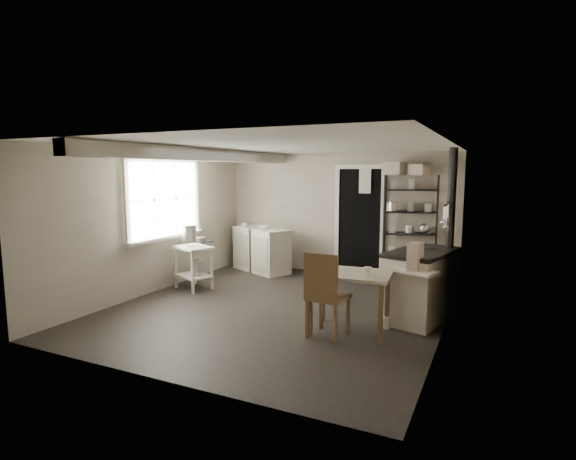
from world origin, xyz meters
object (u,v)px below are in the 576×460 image
at_px(chair, 328,297).
at_px(flour_sack, 392,269).
at_px(stove, 421,287).
at_px(prep_table, 193,265).
at_px(work_table, 350,301).
at_px(shelf_rack, 409,229).
at_px(stockpot, 189,233).
at_px(base_cabinets, 261,248).

bearing_deg(chair, flour_sack, 93.09).
bearing_deg(flour_sack, stove, -66.87).
xyz_separation_m(prep_table, work_table, (2.97, -0.82, -0.02)).
relative_size(shelf_rack, work_table, 1.95).
distance_m(prep_table, stockpot, 0.55).
distance_m(shelf_rack, work_table, 2.84).
bearing_deg(stockpot, flour_sack, 31.06).
bearing_deg(shelf_rack, work_table, -110.81).
xyz_separation_m(prep_table, stove, (3.69, 0.04, 0.04)).
height_order(work_table, chair, chair).
relative_size(prep_table, chair, 0.70).
height_order(stockpot, shelf_rack, shelf_rack).
height_order(shelf_rack, work_table, shelf_rack).
height_order(stove, chair, chair).
bearing_deg(stove, base_cabinets, 167.93).
height_order(stove, work_table, stove).
distance_m(stockpot, stove, 3.81).
bearing_deg(prep_table, shelf_rack, 31.67).
bearing_deg(chair, prep_table, 164.08).
height_order(stockpot, work_table, stockpot).
bearing_deg(chair, stockpot, 164.37).
bearing_deg(base_cabinets, shelf_rack, 30.70).
relative_size(shelf_rack, stove, 1.61).
relative_size(prep_table, shelf_rack, 0.38).
xyz_separation_m(stockpot, chair, (2.88, -1.12, -0.45)).
bearing_deg(work_table, flour_sack, 91.03).
bearing_deg(stove, work_table, -115.81).
bearing_deg(prep_table, work_table, -15.44).
bearing_deg(work_table, base_cabinets, 136.13).
distance_m(prep_table, chair, 3.00).
distance_m(shelf_rack, chair, 3.12).
distance_m(stockpot, work_table, 3.22).
bearing_deg(base_cabinets, stockpot, -80.84).
xyz_separation_m(base_cabinets, work_table, (2.59, -2.49, -0.08)).
xyz_separation_m(prep_table, shelf_rack, (3.17, 1.96, 0.55)).
relative_size(work_table, chair, 0.94).
relative_size(stockpot, chair, 0.26).
bearing_deg(stockpot, base_cabinets, 74.26).
bearing_deg(base_cabinets, stove, -1.39).
relative_size(shelf_rack, chair, 1.83).
xyz_separation_m(shelf_rack, flour_sack, (-0.25, -0.12, -0.71)).
xyz_separation_m(stockpot, stove, (3.78, 0.02, -0.50)).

